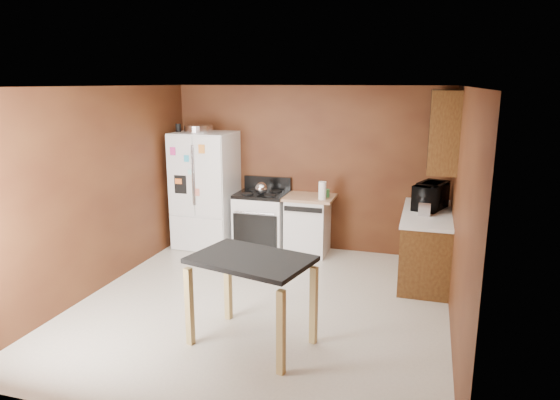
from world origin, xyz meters
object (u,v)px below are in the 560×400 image
at_px(microwave, 431,197).
at_px(dishwasher, 308,224).
at_px(gas_range, 262,220).
at_px(paper_towel, 322,191).
at_px(island, 251,272).
at_px(green_canister, 326,193).
at_px(pen_cup, 178,128).
at_px(roasting_pan, 199,129).
at_px(kettle, 261,188).
at_px(toaster, 425,208).
at_px(refrigerator, 206,190).

bearing_deg(microwave, dishwasher, 101.27).
relative_size(microwave, gas_range, 0.52).
bearing_deg(paper_towel, island, -92.91).
distance_m(paper_towel, green_canister, 0.19).
bearing_deg(microwave, pen_cup, 108.34).
xyz_separation_m(gas_range, dishwasher, (0.72, 0.02, -0.01)).
height_order(roasting_pan, kettle, roasting_pan).
relative_size(pen_cup, island, 0.10).
xyz_separation_m(microwave, dishwasher, (-1.74, 0.30, -0.61)).
distance_m(roasting_pan, toaster, 3.53).
bearing_deg(roasting_pan, kettle, -1.25).
height_order(roasting_pan, refrigerator, roasting_pan).
relative_size(roasting_pan, microwave, 0.75).
xyz_separation_m(refrigerator, island, (1.74, -2.71, -0.14)).
relative_size(pen_cup, gas_range, 0.11).
bearing_deg(pen_cup, paper_towel, -0.71).
xyz_separation_m(microwave, gas_range, (-2.46, 0.27, -0.60)).
xyz_separation_m(paper_towel, gas_range, (-0.97, 0.13, -0.56)).
xyz_separation_m(refrigerator, gas_range, (0.91, 0.06, -0.44)).
bearing_deg(kettle, dishwasher, 10.74).
xyz_separation_m(toaster, microwave, (0.06, 0.32, 0.07)).
distance_m(roasting_pan, refrigerator, 0.96).
bearing_deg(island, pen_cup, 128.75).
distance_m(pen_cup, gas_range, 1.92).
height_order(paper_towel, refrigerator, refrigerator).
bearing_deg(toaster, roasting_pan, 174.02).
bearing_deg(green_canister, dishwasher, -175.06).
xyz_separation_m(roasting_pan, toaster, (3.38, -0.51, -0.87)).
distance_m(green_canister, toaster, 1.55).
bearing_deg(paper_towel, dishwasher, 148.22).
bearing_deg(roasting_pan, toaster, -8.63).
distance_m(pen_cup, paper_towel, 2.43).
distance_m(kettle, dishwasher, 0.89).
distance_m(green_canister, refrigerator, 1.90).
distance_m(paper_towel, island, 2.66).
bearing_deg(dishwasher, microwave, -9.68).
distance_m(kettle, toaster, 2.42).
relative_size(toaster, gas_range, 0.22).
distance_m(gas_range, dishwasher, 0.72).
xyz_separation_m(kettle, island, (0.80, -2.67, -0.23)).
bearing_deg(green_canister, kettle, -170.86).
distance_m(toaster, refrigerator, 3.36).
height_order(refrigerator, gas_range, refrigerator).
height_order(toaster, gas_range, gas_range).
bearing_deg(toaster, pen_cup, 175.02).
xyz_separation_m(pen_cup, green_canister, (2.30, 0.15, -0.91)).
xyz_separation_m(toaster, refrigerator, (-3.31, 0.54, -0.09)).
distance_m(paper_towel, microwave, 1.50).
bearing_deg(toaster, green_canister, 158.14).
height_order(microwave, island, microwave).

